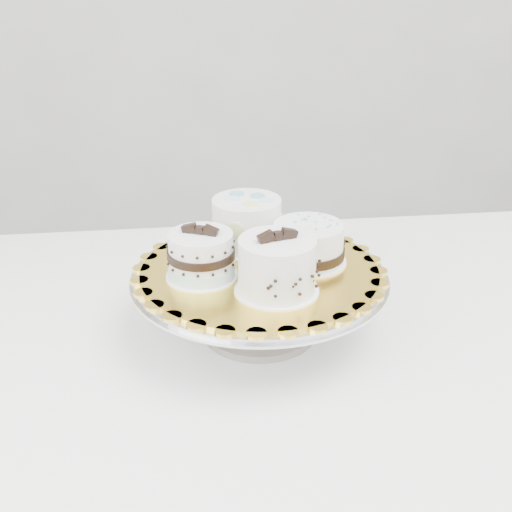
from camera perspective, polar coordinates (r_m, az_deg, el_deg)
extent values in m
cube|color=white|center=(1.06, 2.63, -6.96)|extent=(1.34, 0.95, 0.04)
cube|color=white|center=(1.63, -21.49, -11.96)|extent=(0.05, 0.05, 0.71)
cube|color=white|center=(1.74, 20.08, -9.16)|extent=(0.05, 0.05, 0.71)
cylinder|color=gray|center=(1.02, 0.30, -6.42)|extent=(0.18, 0.18, 0.01)
cylinder|color=gray|center=(1.00, 0.30, -4.39)|extent=(0.12, 0.12, 0.10)
cylinder|color=silver|center=(0.97, 0.31, -1.68)|extent=(0.38, 0.38, 0.01)
cylinder|color=silver|center=(0.97, 0.31, -1.85)|extent=(0.39, 0.39, 0.00)
cylinder|color=gold|center=(0.97, 0.31, -1.26)|extent=(0.47, 0.47, 0.01)
cylinder|color=white|center=(0.91, 1.85, -3.03)|extent=(0.12, 0.12, 0.00)
cylinder|color=white|center=(0.89, 1.88, -0.79)|extent=(0.13, 0.13, 0.08)
cylinder|color=white|center=(0.95, -4.83, -1.75)|extent=(0.11, 0.11, 0.00)
cylinder|color=white|center=(0.93, -4.90, 0.13)|extent=(0.13, 0.13, 0.07)
cylinder|color=silver|center=(0.94, -4.85, -1.18)|extent=(0.10, 0.10, 0.02)
cylinder|color=black|center=(0.93, -4.91, 0.25)|extent=(0.10, 0.10, 0.01)
cylinder|color=white|center=(1.04, -0.81, 1.00)|extent=(0.12, 0.12, 0.00)
cylinder|color=white|center=(1.03, -0.82, 3.04)|extent=(0.14, 0.14, 0.08)
cylinder|color=white|center=(0.99, 4.60, -0.41)|extent=(0.12, 0.12, 0.00)
cylinder|color=white|center=(0.98, 4.66, 1.22)|extent=(0.14, 0.14, 0.06)
cylinder|color=black|center=(0.99, 4.63, 0.41)|extent=(0.11, 0.11, 0.01)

